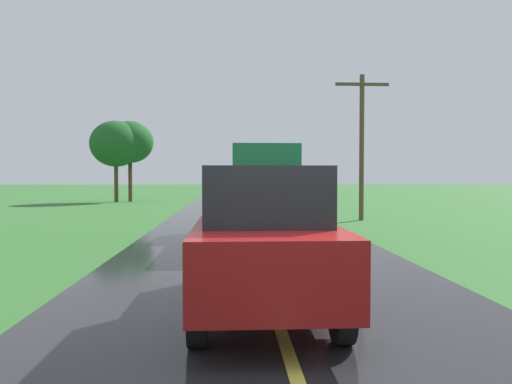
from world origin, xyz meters
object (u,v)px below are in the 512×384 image
Objects in this scene: utility_pole_roadside at (362,140)px; following_car at (263,238)px; banana_truck_near at (267,189)px; roadside_tree_near_left at (116,144)px; roadside_tree_mid_right at (130,142)px.

utility_pole_roadside is 1.50× the size of following_car.
following_car is at bearing -110.24° from utility_pole_roadside.
banana_truck_near is 7.41m from utility_pole_roadside.
utility_pole_roadside is at bearing 69.76° from following_car.
roadside_tree_near_left is 1.42× the size of following_car.
utility_pole_roadside is at bearing -50.40° from roadside_tree_mid_right.
utility_pole_roadside is 1.06× the size of roadside_tree_near_left.
roadside_tree_mid_right is (-12.84, 15.51, 0.95)m from utility_pole_roadside.
following_car is (-5.12, -13.89, -2.31)m from utility_pole_roadside.
roadside_tree_near_left is 30.22m from following_car.
utility_pole_roadside is 1.05× the size of roadside_tree_mid_right.
roadside_tree_mid_right is (-8.41, 21.14, 2.85)m from banana_truck_near.
following_car is (8.59, -28.80, -3.09)m from roadside_tree_near_left.
utility_pole_roadside is 20.16m from roadside_tree_mid_right.
roadside_tree_mid_right is at bearing 34.26° from roadside_tree_near_left.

